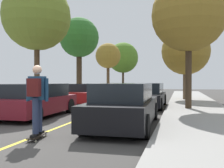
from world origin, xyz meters
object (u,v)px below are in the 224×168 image
at_px(street_tree_right_near, 186,51).
at_px(skateboarder, 37,95).
at_px(street_tree_right_nearest, 189,15).
at_px(street_tree_left_near, 79,38).
at_px(street_tree_left_far, 108,56).
at_px(parked_car_right_near, 148,95).
at_px(parked_car_right_nearest, 125,106).
at_px(parked_car_left_near, 87,94).
at_px(street_tree_left_nearest, 37,17).
at_px(parked_car_left_nearest, 36,100).
at_px(street_tree_left_farthest, 123,58).
at_px(skateboard, 37,136).

relative_size(street_tree_right_near, skateboarder, 2.95).
bearing_deg(street_tree_right_nearest, street_tree_right_near, 90.00).
relative_size(street_tree_left_near, street_tree_left_far, 1.15).
bearing_deg(parked_car_right_near, parked_car_right_nearest, -89.99).
xyz_separation_m(street_tree_left_near, street_tree_right_near, (8.24, -0.05, -1.28)).
bearing_deg(street_tree_left_far, skateboarder, -78.87).
bearing_deg(parked_car_left_near, parked_car_right_near, -15.05).
distance_m(street_tree_left_nearest, street_tree_right_near, 10.46).
distance_m(parked_car_left_nearest, street_tree_left_near, 10.96).
xyz_separation_m(street_tree_right_nearest, skateboarder, (-3.88, -7.23, -3.55)).
xyz_separation_m(parked_car_right_near, street_tree_left_far, (-6.12, 13.61, 3.59)).
distance_m(street_tree_left_farthest, skateboard, 30.73).
height_order(street_tree_left_farthest, street_tree_right_nearest, street_tree_left_farthest).
xyz_separation_m(street_tree_left_farthest, street_tree_right_near, (8.24, -16.58, -1.14)).
xyz_separation_m(parked_car_left_nearest, street_tree_right_near, (6.12, 9.85, 2.93)).
relative_size(parked_car_right_near, street_tree_left_near, 0.73).
height_order(street_tree_left_nearest, skateboarder, street_tree_left_nearest).
distance_m(parked_car_right_nearest, parked_car_right_near, 6.28).
distance_m(street_tree_left_far, street_tree_left_farthest, 7.93).
bearing_deg(street_tree_right_near, skateboarder, -106.02).
distance_m(street_tree_left_nearest, skateboarder, 9.35).
relative_size(parked_car_right_near, street_tree_left_farthest, 0.69).
bearing_deg(street_tree_right_near, parked_car_left_near, -147.81).
bearing_deg(street_tree_left_nearest, skateboarder, -58.93).
height_order(street_tree_left_nearest, street_tree_left_farthest, street_tree_left_nearest).
height_order(street_tree_left_far, skateboarder, street_tree_left_far).
bearing_deg(street_tree_right_near, street_tree_left_farthest, 116.42).
bearing_deg(parked_car_left_nearest, skateboarder, -58.47).
bearing_deg(parked_car_left_nearest, street_tree_left_nearest, 120.59).
distance_m(street_tree_left_near, skateboarder, 14.73).
relative_size(parked_car_left_near, parked_car_right_near, 0.87).
relative_size(parked_car_right_near, street_tree_left_far, 0.84).
relative_size(street_tree_left_near, street_tree_left_farthest, 0.94).
xyz_separation_m(parked_car_left_near, street_tree_right_near, (6.13, 3.86, 2.97)).
bearing_deg(parked_car_left_nearest, street_tree_right_near, 58.12).
xyz_separation_m(parked_car_right_nearest, street_tree_left_nearest, (-6.13, 4.95, 4.42)).
bearing_deg(skateboard, parked_car_left_nearest, 121.71).
bearing_deg(street_tree_right_nearest, parked_car_right_near, 147.57).
bearing_deg(parked_car_right_nearest, street_tree_right_near, 79.32).
height_order(parked_car_right_nearest, skateboard, parked_car_right_nearest).
distance_m(parked_car_left_nearest, street_tree_left_nearest, 6.07).
xyz_separation_m(street_tree_right_nearest, street_tree_right_near, (0.00, 6.28, -1.06)).
distance_m(parked_car_left_nearest, street_tree_right_nearest, 8.13).
distance_m(parked_car_left_near, street_tree_left_far, 13.21).
bearing_deg(parked_car_left_near, street_tree_left_far, 99.58).
bearing_deg(street_tree_left_near, street_tree_left_farthest, 90.00).
relative_size(parked_car_left_near, street_tree_right_nearest, 0.65).
xyz_separation_m(parked_car_left_near, street_tree_left_nearest, (-2.11, -2.41, 4.46)).
distance_m(parked_car_right_near, street_tree_left_nearest, 7.68).
bearing_deg(street_tree_right_nearest, street_tree_left_near, 142.49).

